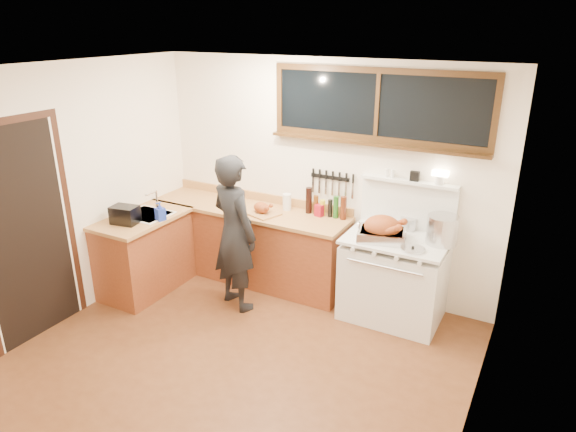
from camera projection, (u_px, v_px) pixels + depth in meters
The scene contains 20 objects.
ground_plane at pixel (240, 360), 4.78m from camera, with size 4.00×3.50×0.02m, color #5A2F17.
room_shell at pixel (233, 190), 4.19m from camera, with size 4.10×3.60×2.65m.
counter_back at pixel (250, 242), 6.16m from camera, with size 2.44×0.64×1.00m.
counter_left at pixel (145, 253), 5.88m from camera, with size 0.64×1.09×0.90m.
sink_unit at pixel (147, 219), 5.80m from camera, with size 0.50×0.45×0.37m.
vintage_stove at pixel (394, 276), 5.32m from camera, with size 1.02×0.74×1.57m.
back_window at pixel (377, 114), 5.18m from camera, with size 2.32×0.13×0.77m.
left_doorway at pixel (27, 232), 4.82m from camera, with size 0.02×1.04×2.17m.
knife_strip at pixel (331, 179), 5.68m from camera, with size 0.52×0.03×0.28m.
man at pixel (234, 233), 5.41m from camera, with size 0.72×0.60×1.70m.
soap_bottle at pixel (160, 211), 5.59m from camera, with size 0.12×0.12×0.21m.
toaster at pixel (125, 215), 5.50m from camera, with size 0.31×0.24×0.19m.
cutting_board at pixel (262, 210), 5.78m from camera, with size 0.45×0.39×0.14m.
roast_turkey at pixel (382, 230), 5.09m from camera, with size 0.53×0.45×0.26m.
stockpot at pixel (442, 230), 4.99m from camera, with size 0.39×0.39×0.28m.
saucepan at pixel (408, 224), 5.35m from camera, with size 0.22×0.31×0.13m.
pot_lid at pixel (413, 249), 4.88m from camera, with size 0.30×0.30×0.04m.
coffee_tin at pixel (319, 211), 5.72m from camera, with size 0.10×0.09×0.13m.
pitcher at pixel (287, 202), 5.90m from camera, with size 0.13×0.13×0.19m.
bottle_cluster at pixel (325, 205), 5.70m from camera, with size 0.49×0.07×0.30m.
Camera 1 is at (2.29, -3.29, 2.95)m, focal length 32.00 mm.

